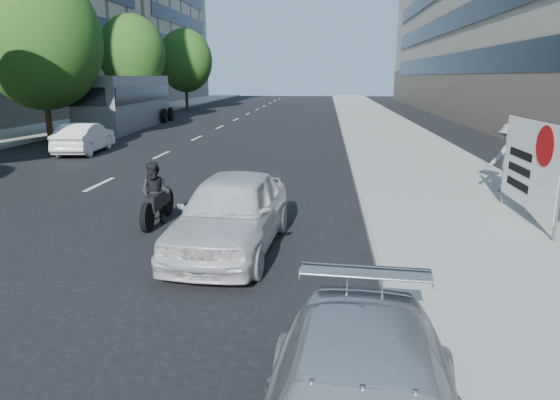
# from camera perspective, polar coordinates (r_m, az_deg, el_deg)

# --- Properties ---
(ground) EXTENTS (160.00, 160.00, 0.00)m
(ground) POSITION_cam_1_polar(r_m,az_deg,el_deg) (7.39, 0.93, -12.37)
(ground) COLOR black
(ground) RESTS_ON ground
(near_sidewalk) EXTENTS (5.00, 120.00, 0.15)m
(near_sidewalk) POSITION_cam_1_polar(r_m,az_deg,el_deg) (27.02, 12.78, 6.83)
(near_sidewalk) COLOR gray
(near_sidewalk) RESTS_ON ground
(far_sidewalk) EXTENTS (4.50, 120.00, 0.15)m
(far_sidewalk) POSITION_cam_1_polar(r_m,az_deg,el_deg) (31.86, -27.74, 6.62)
(far_sidewalk) COLOR gray
(far_sidewalk) RESTS_ON ground
(tree_far_c) EXTENTS (6.00, 6.00, 8.47)m
(tree_far_c) POSITION_cam_1_polar(r_m,az_deg,el_deg) (28.45, -25.76, 16.17)
(tree_far_c) COLOR #382616
(tree_far_c) RESTS_ON ground
(tree_far_d) EXTENTS (4.80, 4.80, 7.65)m
(tree_far_d) POSITION_cam_1_polar(r_m,az_deg,el_deg) (39.29, -16.56, 15.77)
(tree_far_d) COLOR #382616
(tree_far_d) RESTS_ON ground
(tree_far_e) EXTENTS (5.40, 5.40, 7.89)m
(tree_far_e) POSITION_cam_1_polar(r_m,az_deg,el_deg) (52.57, -10.79, 15.38)
(tree_far_e) COLOR #382616
(tree_far_e) RESTS_ON ground
(jogger) EXTENTS (1.38, 1.03, 1.89)m
(jogger) POSITION_cam_1_polar(r_m,az_deg,el_deg) (15.13, 24.66, 4.42)
(jogger) COLOR gray
(jogger) RESTS_ON near_sidewalk
(protest_banner) EXTENTS (0.08, 3.06, 2.20)m
(protest_banner) POSITION_cam_1_polar(r_m,az_deg,el_deg) (12.20, 26.65, 3.64)
(protest_banner) COLOR #4C4C4C
(protest_banner) RESTS_ON near_sidewalk
(white_sedan_near) EXTENTS (2.06, 4.49, 1.49)m
(white_sedan_near) POSITION_cam_1_polar(r_m,az_deg,el_deg) (9.61, -5.60, -1.37)
(white_sedan_near) COLOR silver
(white_sedan_near) RESTS_ON ground
(white_sedan_mid) EXTENTS (1.77, 4.11, 1.32)m
(white_sedan_mid) POSITION_cam_1_polar(r_m,az_deg,el_deg) (23.52, -21.46, 6.62)
(white_sedan_mid) COLOR white
(white_sedan_mid) RESTS_ON ground
(motorcycle) EXTENTS (0.70, 2.04, 1.42)m
(motorcycle) POSITION_cam_1_polar(r_m,az_deg,el_deg) (11.61, -13.98, 0.41)
(motorcycle) COLOR black
(motorcycle) RESTS_ON ground
(bus) EXTENTS (3.39, 12.20, 3.30)m
(bus) POSITION_cam_1_polar(r_m,az_deg,el_deg) (34.53, -17.00, 10.66)
(bus) COLOR slate
(bus) RESTS_ON ground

